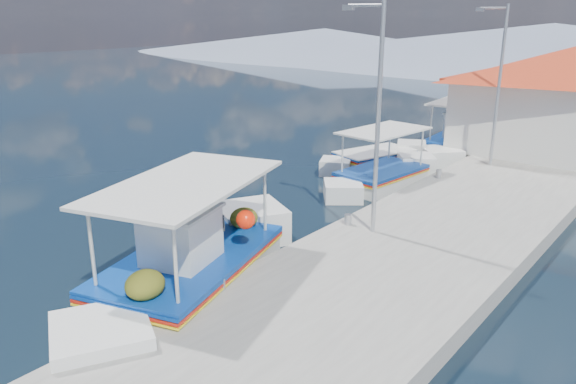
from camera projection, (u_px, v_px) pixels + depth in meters
The scene contains 10 objects.
ground at pixel (203, 230), 16.60m from camera, with size 160.00×160.00×0.00m, color black.
quay at pixel (474, 211), 17.48m from camera, with size 5.00×44.00×0.50m, color #9D9B93.
bollards at pixel (403, 192), 18.05m from camera, with size 0.20×17.20×0.30m.
main_caique at pixel (194, 265), 13.03m from camera, with size 4.19×8.45×2.90m.
caique_green_canopy at pixel (382, 177), 20.82m from camera, with size 2.36×6.31×2.37m.
caique_blue_hull at pixel (375, 160), 23.47m from camera, with size 2.90×5.57×1.04m.
caique_far at pixel (462, 141), 25.90m from camera, with size 2.57×7.59×2.66m.
harbor_building at pixel (568, 99), 23.22m from camera, with size 10.49×10.49×4.40m.
lamp_post_near at pixel (376, 108), 14.23m from camera, with size 1.21×0.14×6.00m.
lamp_post_far at pixel (497, 78), 20.92m from camera, with size 1.21×0.14×6.00m.
Camera 1 is at (11.64, -10.49, 6.15)m, focal length 34.82 mm.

